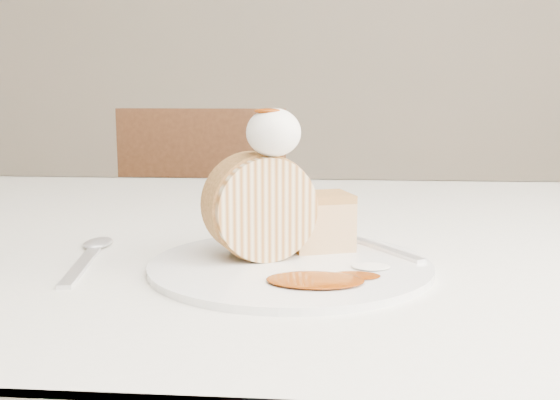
{
  "coord_description": "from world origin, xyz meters",
  "views": [
    {
      "loc": [
        0.03,
        -0.53,
        0.9
      ],
      "look_at": [
        -0.01,
        0.02,
        0.81
      ],
      "focal_mm": 40.0,
      "sensor_mm": 36.0,
      "label": 1
    }
  ],
  "objects": [
    {
      "name": "roulade_slice",
      "position": [
        -0.03,
        0.02,
        0.8
      ],
      "size": [
        0.11,
        0.09,
        0.09
      ],
      "primitive_type": "cylinder",
      "rotation": [
        1.57,
        0.0,
        0.45
      ],
      "color": "beige",
      "rests_on": "plate"
    },
    {
      "name": "caramel_drizzle",
      "position": [
        -0.02,
        0.01,
        0.9
      ],
      "size": [
        0.02,
        0.02,
        0.01
      ],
      "primitive_type": "ellipsoid",
      "color": "#742B04",
      "rests_on": "whipped_cream"
    },
    {
      "name": "plate",
      "position": [
        -0.0,
        0.01,
        0.75
      ],
      "size": [
        0.32,
        0.32,
        0.01
      ],
      "primitive_type": "cylinder",
      "rotation": [
        0.0,
        0.0,
        0.32
      ],
      "color": "white",
      "rests_on": "table"
    },
    {
      "name": "chair_far",
      "position": [
        -0.28,
        1.06,
        0.5
      ],
      "size": [
        0.45,
        0.45,
        0.88
      ],
      "rotation": [
        0.0,
        0.0,
        3.05
      ],
      "color": "brown",
      "rests_on": "ground"
    },
    {
      "name": "spoon",
      "position": [
        -0.19,
        -0.01,
        0.75
      ],
      "size": [
        0.05,
        0.16,
        0.0
      ],
      "primitive_type": "cube",
      "rotation": [
        0.0,
        0.0,
        0.19
      ],
      "color": "silver",
      "rests_on": "table"
    },
    {
      "name": "table",
      "position": [
        0.0,
        0.2,
        0.66
      ],
      "size": [
        1.4,
        0.9,
        0.75
      ],
      "color": "silver",
      "rests_on": "ground"
    },
    {
      "name": "whipped_cream",
      "position": [
        -0.02,
        0.01,
        0.87
      ],
      "size": [
        0.05,
        0.05,
        0.04
      ],
      "primitive_type": "ellipsoid",
      "color": "white",
      "rests_on": "roulade_slice"
    },
    {
      "name": "cake_chunk",
      "position": [
        0.02,
        0.06,
        0.78
      ],
      "size": [
        0.07,
        0.07,
        0.05
      ],
      "primitive_type": "cube",
      "rotation": [
        0.0,
        0.0,
        0.32
      ],
      "color": "#BC8247",
      "rests_on": "plate"
    },
    {
      "name": "fork",
      "position": [
        0.08,
        0.06,
        0.76
      ],
      "size": [
        0.1,
        0.14,
        0.0
      ],
      "primitive_type": "cube",
      "rotation": [
        0.0,
        0.0,
        0.57
      ],
      "color": "silver",
      "rests_on": "plate"
    },
    {
      "name": "caramel_pool",
      "position": [
        0.02,
        -0.06,
        0.76
      ],
      "size": [
        0.09,
        0.07,
        0.0
      ],
      "primitive_type": null,
      "rotation": [
        0.0,
        0.0,
        0.32
      ],
      "color": "#742B04",
      "rests_on": "plate"
    }
  ]
}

